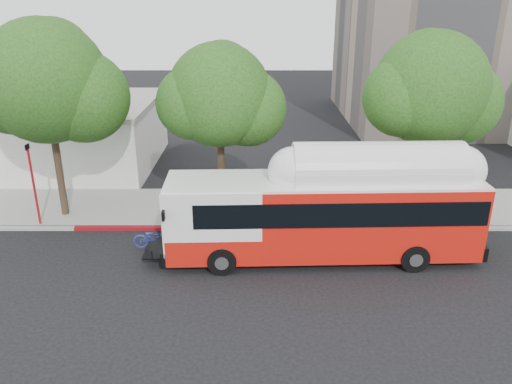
% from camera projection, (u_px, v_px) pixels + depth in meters
% --- Properties ---
extents(ground, '(120.00, 120.00, 0.00)m').
position_uv_depth(ground, '(237.00, 271.00, 20.47)').
color(ground, black).
rests_on(ground, ground).
extents(sidewalk, '(60.00, 5.00, 0.15)m').
position_uv_depth(sidewalk, '(242.00, 207.00, 26.50)').
color(sidewalk, gray).
rests_on(sidewalk, ground).
extents(curb_strip, '(60.00, 0.30, 0.15)m').
position_uv_depth(curb_strip, '(240.00, 228.00, 24.08)').
color(curb_strip, gray).
rests_on(curb_strip, ground).
extents(red_curb_segment, '(10.00, 0.32, 0.16)m').
position_uv_depth(red_curb_segment, '(178.00, 228.00, 24.08)').
color(red_curb_segment, maroon).
rests_on(red_curb_segment, ground).
extents(street_tree_left, '(6.67, 5.80, 9.74)m').
position_uv_depth(street_tree_left, '(57.00, 86.00, 23.24)').
color(street_tree_left, '#2D2116').
rests_on(street_tree_left, ground).
extents(street_tree_mid, '(5.75, 5.00, 8.62)m').
position_uv_depth(street_tree_mid, '(228.00, 99.00, 23.96)').
color(street_tree_mid, '#2D2116').
rests_on(street_tree_mid, ground).
extents(street_tree_right, '(6.21, 5.40, 9.18)m').
position_uv_depth(street_tree_right, '(439.00, 93.00, 23.64)').
color(street_tree_right, '#2D2116').
rests_on(street_tree_right, ground).
extents(low_commercial_bldg, '(16.20, 10.20, 4.25)m').
position_uv_depth(low_commercial_bldg, '(32.00, 133.00, 32.72)').
color(low_commercial_bldg, silver).
rests_on(low_commercial_bldg, ground).
extents(transit_bus, '(13.97, 3.31, 4.10)m').
position_uv_depth(transit_bus, '(324.00, 216.00, 20.88)').
color(transit_bus, red).
rests_on(transit_bus, ground).
extents(signal_pole, '(0.12, 0.39, 4.16)m').
position_uv_depth(signal_pole, '(34.00, 186.00, 23.67)').
color(signal_pole, red).
rests_on(signal_pole, ground).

